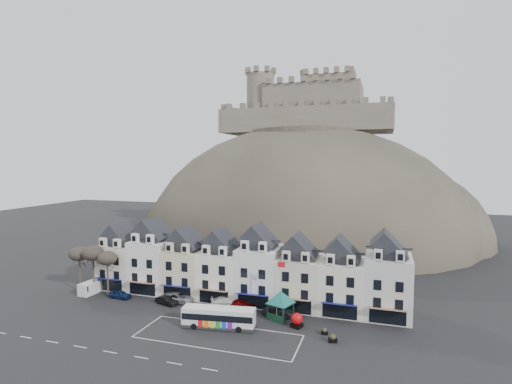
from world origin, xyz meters
TOP-DOWN VIEW (x-y plane):
  - ground at (0.00, 0.00)m, footprint 300.00×300.00m
  - coach_bay_markings at (2.00, 1.25)m, footprint 22.00×7.50m
  - townhouse_terrace at (0.15, 15.97)m, footprint 54.40×9.35m
  - castle_hill at (1.25, 68.95)m, footprint 100.00×76.00m
  - castle at (0.51, 75.93)m, footprint 50.20×22.20m
  - tree_left_far at (-29.00, 10.50)m, footprint 3.61×3.61m
  - tree_left_mid at (-26.00, 10.50)m, footprint 3.78×3.78m
  - tree_left_near at (-23.00, 10.50)m, footprint 3.43×3.43m
  - bus at (1.00, 3.81)m, footprint 10.60×3.89m
  - bus_shelter at (8.58, 9.50)m, footprint 6.40×6.40m
  - red_buoy at (11.50, 7.38)m, footprint 1.81×1.81m
  - flagpole at (8.10, 9.49)m, footprint 1.30×0.16m
  - white_van at (-26.54, 10.51)m, footprint 2.35×4.77m
  - planter_west at (15.60, 6.23)m, footprint 0.91×0.63m
  - planter_east at (16.96, 4.18)m, footprint 1.24×0.83m
  - car_navy at (-20.00, 9.81)m, footprint 4.12×1.86m
  - car_black at (-10.80, 9.60)m, footprint 4.28×2.52m
  - car_silver at (-9.60, 11.11)m, footprint 5.66×2.85m
  - car_white at (-1.03, 12.00)m, footprint 5.73×3.92m
  - car_maroon at (1.63, 12.00)m, footprint 4.48×2.03m
  - car_charcoal at (7.96, 10.25)m, footprint 4.79×1.87m

SIDE VIEW (x-z plane):
  - ground at x=0.00m, z-range 0.00..0.00m
  - coach_bay_markings at x=2.00m, z-range -0.01..0.01m
  - castle_hill at x=1.25m, z-range -33.89..34.11m
  - planter_west at x=15.60m, z-range -0.02..0.89m
  - planter_east at x=16.96m, z-range -0.02..1.12m
  - car_black at x=-10.80m, z-range 0.00..1.33m
  - car_navy at x=-20.00m, z-range 0.00..1.37m
  - car_maroon at x=1.63m, z-range 0.00..1.49m
  - car_white at x=-1.03m, z-range 0.00..1.54m
  - car_charcoal at x=7.96m, z-range 0.00..1.55m
  - car_silver at x=-9.60m, z-range 0.00..1.57m
  - white_van at x=-26.54m, z-range 0.00..2.12m
  - red_buoy at x=11.50m, z-range 0.02..2.11m
  - bus at x=1.00m, z-range 0.15..3.08m
  - bus_shelter at x=8.58m, z-range 1.19..5.49m
  - flagpole at x=8.10m, z-range 0.64..9.64m
  - townhouse_terrace at x=0.15m, z-range -0.60..11.20m
  - tree_left_near at x=-23.00m, z-range 2.64..10.47m
  - tree_left_far at x=-29.00m, z-range 2.78..11.02m
  - tree_left_mid at x=-26.00m, z-range 2.92..11.56m
  - castle at x=0.51m, z-range 29.19..51.19m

